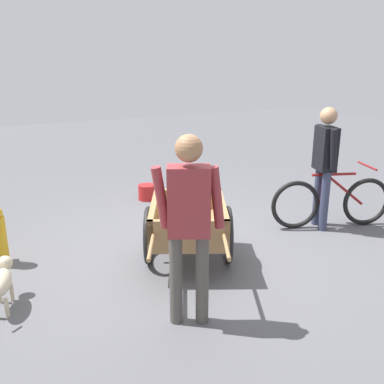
% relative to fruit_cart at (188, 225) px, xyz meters
% --- Properties ---
extents(ground_plane, '(24.00, 24.00, 0.00)m').
position_rel_fruit_cart_xyz_m(ground_plane, '(0.28, -0.22, -0.44)').
color(ground_plane, '#56565B').
extents(fruit_cart, '(1.81, 1.42, 0.74)m').
position_rel_fruit_cart_xyz_m(fruit_cart, '(0.00, 0.00, 0.00)').
color(fruit_cart, '#937047').
rests_on(fruit_cart, ground).
extents(vendor_person, '(0.33, 0.55, 1.62)m').
position_rel_fruit_cart_xyz_m(vendor_person, '(-1.02, 0.52, 0.54)').
color(vendor_person, '#4C4742').
rests_on(vendor_person, ground).
extents(bicycle, '(0.69, 1.58, 0.85)m').
position_rel_fruit_cart_xyz_m(bicycle, '(0.06, -2.19, -0.08)').
color(bicycle, black).
rests_on(bicycle, ground).
extents(cyclist_person, '(0.49, 0.30, 1.60)m').
position_rel_fruit_cart_xyz_m(cyclist_person, '(0.12, -2.04, 0.52)').
color(cyclist_person, '#333851').
rests_on(cyclist_person, ground).
extents(dog, '(0.66, 0.28, 0.40)m').
position_rel_fruit_cart_xyz_m(dog, '(-0.05, 1.91, -0.17)').
color(dog, beige).
rests_on(dog, ground).
extents(plastic_bucket, '(0.28, 0.28, 0.24)m').
position_rel_fruit_cart_xyz_m(plastic_bucket, '(2.32, -0.43, -0.31)').
color(plastic_bucket, '#B21E1E').
rests_on(plastic_bucket, ground).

